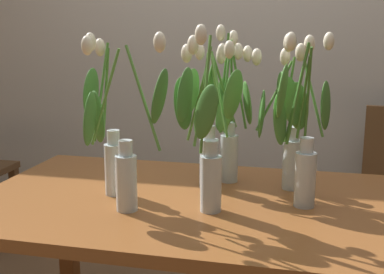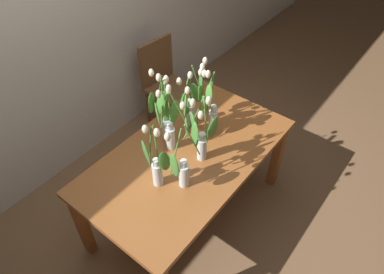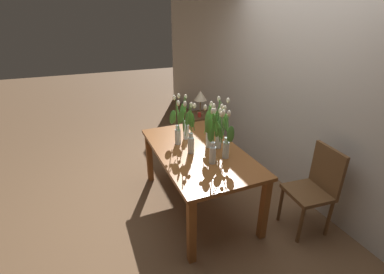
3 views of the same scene
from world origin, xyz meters
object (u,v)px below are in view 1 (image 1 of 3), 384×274
tulip_vase_1 (229,122)px  tulip_vase_5 (108,143)px  tulip_vase_0 (214,126)px  tulip_vase_3 (126,153)px  dining_table (207,225)px  tulip_vase_4 (291,134)px  tulip_vase_2 (203,144)px  tulip_vase_6 (298,135)px

tulip_vase_1 → tulip_vase_5: 0.46m
tulip_vase_0 → tulip_vase_3: (-0.22, -0.31, -0.04)m
dining_table → tulip_vase_4: 0.44m
tulip_vase_0 → tulip_vase_3: 0.38m
tulip_vase_1 → tulip_vase_2: size_ratio=1.01×
tulip_vase_4 → tulip_vase_5: size_ratio=1.00×
tulip_vase_2 → tulip_vase_5: size_ratio=1.04×
tulip_vase_1 → tulip_vase_0: bearing=-116.4°
tulip_vase_0 → dining_table: bearing=-87.4°
tulip_vase_5 → tulip_vase_0: bearing=28.4°
tulip_vase_1 → tulip_vase_4: 0.24m
tulip_vase_6 → tulip_vase_1: bearing=142.8°
tulip_vase_1 → tulip_vase_2: (-0.03, -0.34, -0.01)m
dining_table → tulip_vase_4: (0.27, 0.17, 0.30)m
tulip_vase_5 → tulip_vase_3: bearing=-48.9°
tulip_vase_3 → tulip_vase_6: bearing=20.7°
tulip_vase_2 → tulip_vase_4: 0.38m
dining_table → tulip_vase_1: tulip_vase_1 is taller
dining_table → tulip_vase_1: 0.40m
dining_table → tulip_vase_2: (0.01, -0.10, 0.31)m
tulip_vase_5 → tulip_vase_6: bearing=6.0°
tulip_vase_3 → tulip_vase_4: (0.50, 0.33, 0.02)m
tulip_vase_5 → tulip_vase_6: 0.64m
tulip_vase_4 → tulip_vase_5: tulip_vase_4 is taller
dining_table → tulip_vase_5: tulip_vase_5 is taller
dining_table → tulip_vase_0: (-0.01, 0.15, 0.32)m
dining_table → tulip_vase_1: size_ratio=2.73×
tulip_vase_0 → tulip_vase_6: bearing=-20.9°
tulip_vase_3 → tulip_vase_5: 0.17m
tulip_vase_1 → tulip_vase_6: 0.32m
dining_table → tulip_vase_3: bearing=-145.1°
tulip_vase_5 → tulip_vase_2: bearing=-11.7°
tulip_vase_2 → tulip_vase_6: (0.29, 0.14, 0.01)m
tulip_vase_2 → tulip_vase_4: size_ratio=1.04×
tulip_vase_2 → tulip_vase_3: size_ratio=1.04×
dining_table → tulip_vase_5: (-0.34, -0.03, 0.28)m
tulip_vase_2 → tulip_vase_5: (-0.35, 0.07, -0.03)m
tulip_vase_0 → tulip_vase_2: size_ratio=0.92×
tulip_vase_3 → tulip_vase_0: bearing=54.6°
tulip_vase_0 → tulip_vase_4: (0.27, 0.02, -0.02)m
tulip_vase_1 → tulip_vase_2: 0.34m
tulip_vase_0 → tulip_vase_6: size_ratio=0.95×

